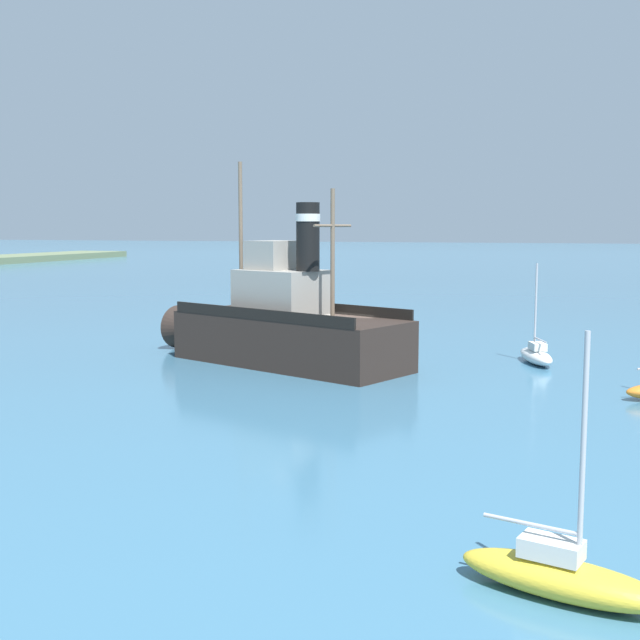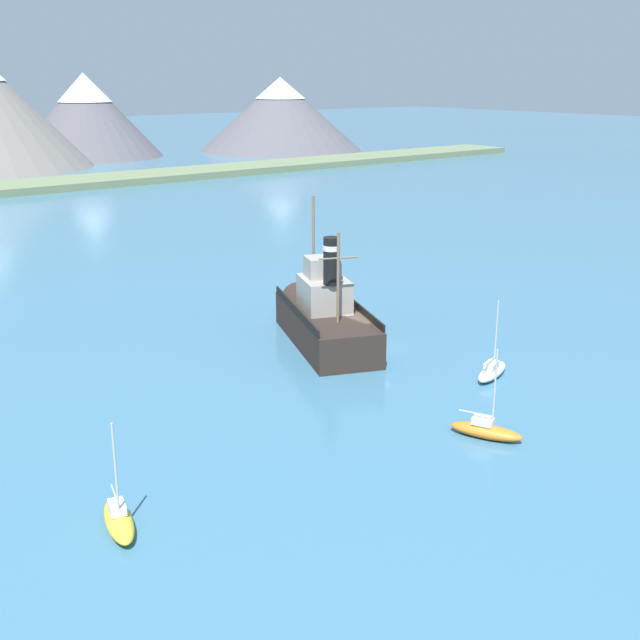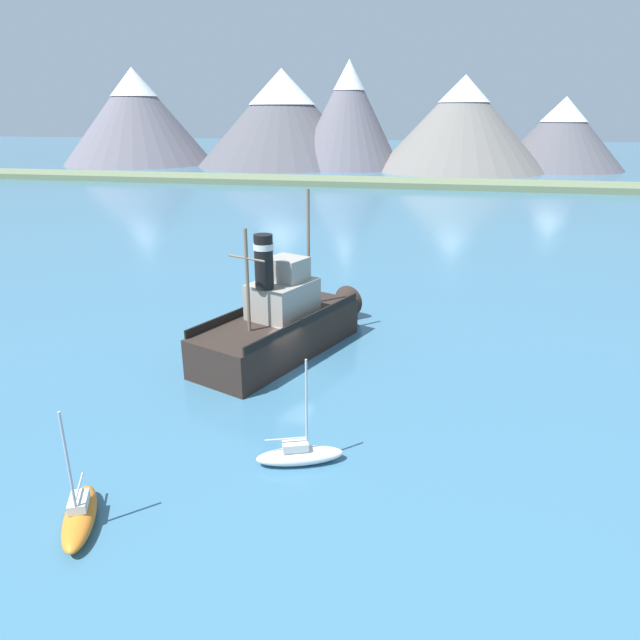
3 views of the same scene
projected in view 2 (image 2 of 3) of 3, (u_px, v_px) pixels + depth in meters
ground_plane at (368, 350)px, 54.77m from camera, size 600.00×600.00×0.00m
old_tugboat at (324, 316)px, 56.01m from camera, size 8.62×14.61×9.90m
sailboat_orange at (486, 430)px, 41.48m from camera, size 2.59×3.91×4.90m
sailboat_yellow at (119, 519)px, 33.19m from camera, size 2.08×3.96×4.90m
sailboat_white at (492, 371)px, 49.74m from camera, size 3.95×2.34×4.90m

